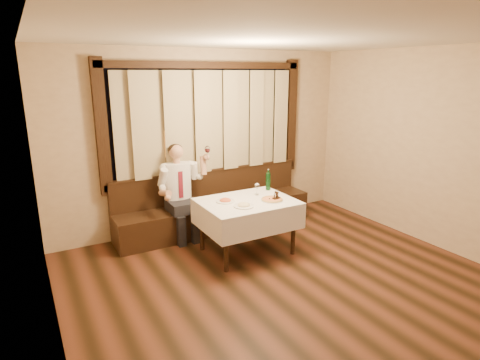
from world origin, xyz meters
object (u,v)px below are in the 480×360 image
dining_table (247,208)px  pasta_cream (244,204)px  banquette (215,210)px  cruet_caddy (276,197)px  green_bottle (268,181)px  seated_man (180,185)px  pizza (272,199)px  pasta_red (225,199)px

dining_table → pasta_cream: size_ratio=4.73×
banquette → cruet_caddy: banquette is taller
banquette → pasta_cream: 1.32m
green_bottle → seated_man: seated_man is taller
dining_table → pasta_cream: bearing=-130.4°
pizza → pasta_red: 0.64m
pizza → green_bottle: size_ratio=0.96×
banquette → pasta_cream: size_ratio=11.92×
pasta_red → dining_table: bearing=-20.3°
pasta_red → pasta_cream: (0.12, -0.30, 0.00)m
green_bottle → pasta_cream: bearing=-144.9°
pizza → green_bottle: green_bottle is taller
pasta_cream → cruet_caddy: 0.53m
green_bottle → cruet_caddy: green_bottle is taller
green_bottle → pizza: bearing=-117.0°
pasta_red → cruet_caddy: cruet_caddy is taller
dining_table → pizza: 0.36m
dining_table → cruet_caddy: size_ratio=10.57×
dining_table → pasta_red: (-0.28, 0.10, 0.14)m
banquette → pizza: 1.30m
dining_table → seated_man: seated_man is taller
green_bottle → dining_table: bearing=-151.0°
banquette → dining_table: (0.00, -1.02, 0.34)m
pasta_cream → banquette: bearing=82.3°
seated_man → green_bottle: bearing=-29.3°
pizza → pasta_cream: pasta_cream is taller
pizza → seated_man: (-0.91, 1.09, 0.06)m
banquette → pizza: (0.30, -1.18, 0.46)m
pizza → pasta_cream: 0.47m
pasta_cream → green_bottle: size_ratio=0.84×
pasta_red → cruet_caddy: (0.65, -0.27, 0.01)m
dining_table → green_bottle: 0.65m
dining_table → pizza: pizza is taller
banquette → cruet_caddy: bearing=-73.0°
pasta_cream → pasta_red: bearing=111.3°
banquette → pasta_red: (-0.28, -0.92, 0.48)m
dining_table → cruet_caddy: cruet_caddy is taller
green_bottle → seated_man: bearing=150.7°
pasta_cream → green_bottle: 0.86m
pasta_cream → seated_man: 1.21m
cruet_caddy → seated_man: seated_man is taller
dining_table → pizza: size_ratio=4.14×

